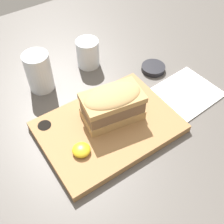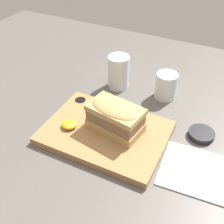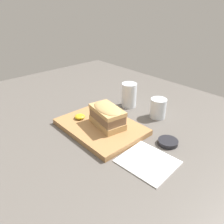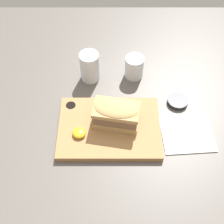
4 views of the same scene
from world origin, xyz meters
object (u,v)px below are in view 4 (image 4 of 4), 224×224
Objects in this scene: water_glass at (89,68)px; napkin at (186,133)px; wine_glass at (134,68)px; serving_board at (108,128)px; sandwich at (116,114)px; condiment_dish at (177,101)px.

water_glass is 0.65× the size of napkin.
water_glass is 1.33× the size of wine_glass.
wine_glass is at bearing 69.68° from serving_board.
sandwich is (2.22, 1.46, 5.32)cm from serving_board.
condiment_dish reaches higher than napkin.
sandwich is at bearing 172.01° from napkin.
water_glass reaches higher than napkin.
serving_board is 3.87× the size of wine_glass.
water_glass is (-8.89, 20.72, -1.66)cm from sandwich.
sandwich is 22.61cm from water_glass.
napkin is (30.79, -23.80, -4.45)cm from water_glass.
serving_board is 24.18cm from napkin.
water_glass reaches higher than sandwich.
water_glass is 15.39cm from wine_glass.
serving_board is at bearing 176.17° from napkin.
condiment_dish is at bearing 25.25° from serving_board.
condiment_dish is at bearing -21.36° from water_glass.
napkin is (21.90, -3.07, -6.12)cm from sandwich.
serving_board is 2.11× the size of sandwich.
sandwich is 22.96cm from wine_glass.
condiment_dish is at bearing 24.29° from sandwich.
water_glass is at bearing 158.64° from condiment_dish.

